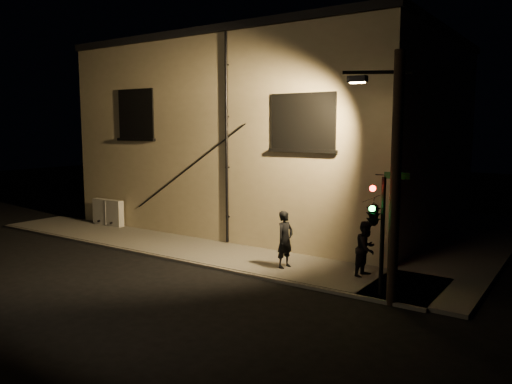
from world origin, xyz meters
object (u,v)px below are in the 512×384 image
Objects in this scene: pedestrian_a at (285,239)px; traffic_signal at (374,213)px; utility_cabinet at (108,212)px; pedestrian_b at (366,249)px; streetlamp_pole at (393,172)px.

traffic_signal reaches higher than pedestrian_a.
pedestrian_b is (13.43, -0.93, 0.26)m from utility_cabinet.
traffic_signal is at bearing -144.86° from pedestrian_b.
traffic_signal is (0.83, -1.58, 1.45)m from pedestrian_b.
pedestrian_a is 1.09× the size of pedestrian_b.
pedestrian_a is at bearing -8.13° from utility_cabinet.
pedestrian_a reaches higher than utility_cabinet.
pedestrian_a is 2.67m from pedestrian_b.
pedestrian_a is 0.55× the size of traffic_signal.
pedestrian_b is 0.26× the size of streetlamp_pole.
utility_cabinet is 0.28× the size of streetlamp_pole.
pedestrian_a is at bearing 164.26° from traffic_signal.
pedestrian_a is 3.82m from traffic_signal.
pedestrian_a is 4.81m from streetlamp_pole.
pedestrian_b is at bearing -68.02° from pedestrian_a.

